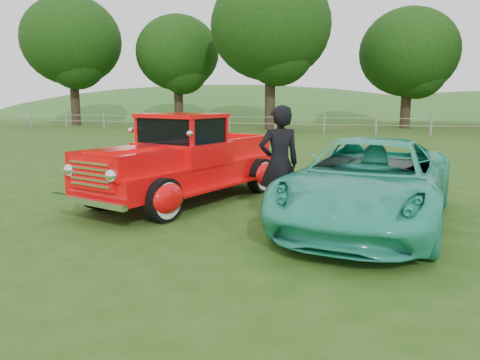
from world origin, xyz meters
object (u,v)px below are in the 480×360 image
(tree_mid_west, at_px, (178,53))
(man, at_px, (279,164))
(tree_far_west, at_px, (72,41))
(teal_sedan, at_px, (369,182))
(red_pickup, at_px, (185,162))
(tree_near_east, at_px, (409,53))
(tree_near_west, at_px, (271,26))

(tree_mid_west, height_order, man, tree_mid_west)
(tree_far_west, height_order, tree_mid_west, tree_far_west)
(tree_mid_west, height_order, teal_sedan, tree_mid_west)
(tree_mid_west, relative_size, man, 4.30)
(tree_mid_west, bearing_deg, red_pickup, -66.57)
(tree_near_east, distance_m, man, 28.39)
(teal_sedan, xyz_separation_m, man, (-1.49, -0.17, 0.28))
(tree_far_west, relative_size, tree_near_west, 0.95)
(tree_near_west, height_order, teal_sedan, tree_near_west)
(tree_near_east, xyz_separation_m, man, (-3.66, -27.83, -4.27))
(tree_mid_west, bearing_deg, tree_far_west, -165.96)
(tree_far_west, bearing_deg, tree_near_west, -3.58)
(tree_far_west, relative_size, man, 5.05)
(tree_mid_west, distance_m, tree_near_west, 8.63)
(tree_far_west, bearing_deg, red_pickup, -51.13)
(tree_near_east, height_order, red_pickup, tree_near_east)
(tree_far_west, relative_size, red_pickup, 1.88)
(red_pickup, relative_size, teal_sedan, 1.04)
(tree_far_west, xyz_separation_m, tree_near_east, (25.00, 3.00, -1.24))
(tree_near_east, xyz_separation_m, teal_sedan, (-2.17, -27.66, -4.54))
(tree_mid_west, height_order, red_pickup, tree_mid_west)
(tree_far_west, xyz_separation_m, tree_near_west, (16.00, -1.00, 0.31))
(tree_near_west, bearing_deg, tree_mid_west, 159.44)
(tree_mid_west, relative_size, red_pickup, 1.60)
(tree_near_west, xyz_separation_m, red_pickup, (3.18, -22.80, -6.00))
(tree_far_west, distance_m, man, 33.20)
(tree_far_west, height_order, teal_sedan, tree_far_west)
(tree_mid_west, xyz_separation_m, tree_near_east, (17.00, 1.00, -0.30))
(tree_near_west, relative_size, teal_sedan, 2.05)
(tree_near_west, bearing_deg, tree_near_east, 23.96)
(red_pickup, bearing_deg, tree_mid_west, 131.86)
(tree_mid_west, height_order, tree_near_east, tree_mid_west)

